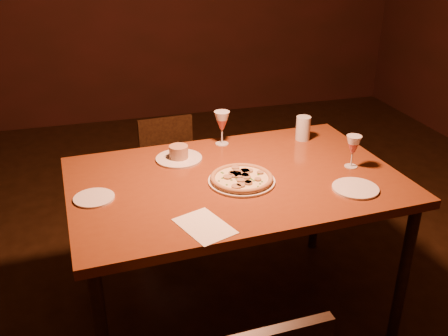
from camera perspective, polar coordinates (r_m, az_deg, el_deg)
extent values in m
cube|color=brown|center=(2.40, 1.26, -1.54)|extent=(1.61, 1.08, 0.04)
cylinder|color=black|center=(2.87, -15.57, -7.27)|extent=(0.06, 0.06, 0.79)
cylinder|color=black|center=(2.62, 19.81, -11.47)|extent=(0.06, 0.06, 0.79)
cylinder|color=black|center=(3.22, 10.57, -2.92)|extent=(0.06, 0.06, 0.79)
cube|color=black|center=(3.37, -5.77, -1.15)|extent=(0.39, 0.39, 0.04)
cube|color=black|center=(3.44, -6.63, 2.96)|extent=(0.37, 0.05, 0.35)
cylinder|color=black|center=(3.32, -7.48, -5.85)|extent=(0.03, 0.03, 0.38)
cylinder|color=black|center=(3.57, -8.56, -3.46)|extent=(0.03, 0.03, 0.38)
cylinder|color=black|center=(3.38, -2.50, -4.99)|extent=(0.03, 0.03, 0.38)
cylinder|color=black|center=(3.63, -3.92, -2.71)|extent=(0.03, 0.03, 0.38)
cylinder|color=white|center=(2.34, 2.02, -1.51)|extent=(0.32, 0.32, 0.01)
cylinder|color=#F6E6AA|center=(2.34, 2.03, -1.25)|extent=(0.29, 0.29, 0.01)
torus|color=tan|center=(2.33, 2.03, -1.13)|extent=(0.30, 0.30, 0.02)
cylinder|color=white|center=(2.58, -5.17, 1.08)|extent=(0.24, 0.24, 0.01)
cylinder|color=#A27A5C|center=(2.56, -5.20, 1.85)|extent=(0.10, 0.10, 0.07)
cylinder|color=silver|center=(2.83, 9.03, 4.52)|extent=(0.08, 0.08, 0.13)
cylinder|color=white|center=(2.27, -14.64, -3.33)|extent=(0.18, 0.18, 0.01)
cylinder|color=white|center=(2.35, 14.78, -2.27)|extent=(0.21, 0.21, 0.01)
cube|color=white|center=(2.01, -2.24, -6.65)|extent=(0.24, 0.29, 0.00)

